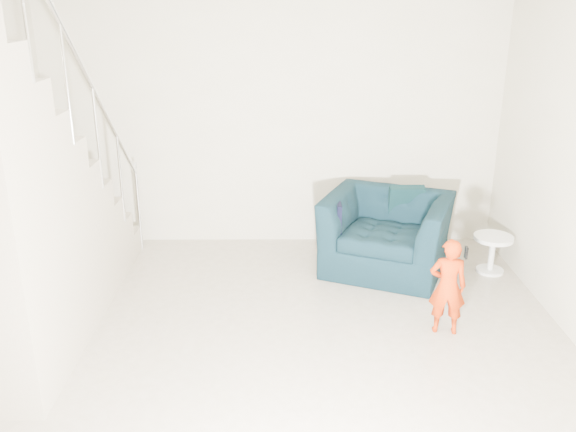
% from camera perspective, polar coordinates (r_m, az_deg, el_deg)
% --- Properties ---
extents(floor, '(5.50, 5.50, 0.00)m').
position_cam_1_polar(floor, '(4.73, -1.78, -14.76)').
color(floor, gray).
rests_on(floor, ground).
extents(back_wall, '(5.00, 0.00, 5.00)m').
position_cam_1_polar(back_wall, '(6.78, -1.37, 8.43)').
color(back_wall, '#BCB499').
rests_on(back_wall, floor).
extents(armchair, '(1.53, 1.45, 0.79)m').
position_cam_1_polar(armchair, '(6.35, 9.19, -1.62)').
color(armchair, black).
rests_on(armchair, floor).
extents(toddler, '(0.33, 0.24, 0.84)m').
position_cam_1_polar(toddler, '(5.26, 14.71, -6.40)').
color(toddler, '#912104').
rests_on(toddler, floor).
extents(side_table, '(0.40, 0.40, 0.40)m').
position_cam_1_polar(side_table, '(6.58, 18.58, -2.85)').
color(side_table, white).
rests_on(side_table, floor).
extents(staircase, '(1.02, 3.03, 3.62)m').
position_cam_1_polar(staircase, '(5.22, -24.25, -1.46)').
color(staircase, '#ADA089').
rests_on(staircase, floor).
extents(cushion, '(0.37, 0.18, 0.37)m').
position_cam_1_polar(cushion, '(6.60, 10.97, 1.32)').
color(cushion, black).
rests_on(cushion, armchair).
extents(throw, '(0.05, 0.46, 0.52)m').
position_cam_1_polar(throw, '(6.27, 4.63, -0.71)').
color(throw, black).
rests_on(throw, armchair).
extents(phone, '(0.02, 0.05, 0.10)m').
position_cam_1_polar(phone, '(5.15, 16.34, -3.30)').
color(phone, black).
rests_on(phone, toddler).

